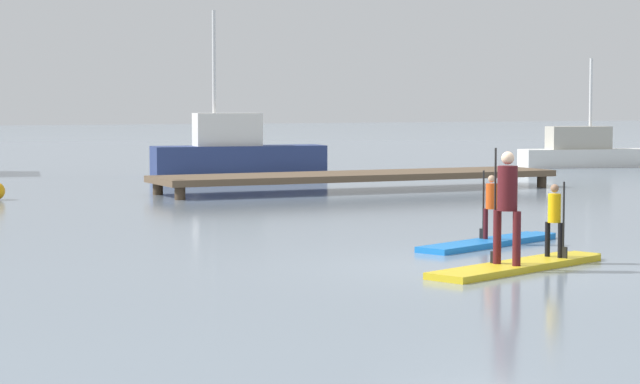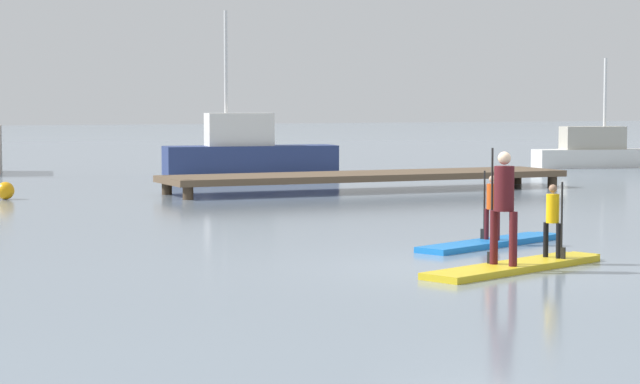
% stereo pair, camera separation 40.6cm
% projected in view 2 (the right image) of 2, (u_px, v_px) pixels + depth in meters
% --- Properties ---
extents(ground_plane, '(240.00, 240.00, 0.00)m').
position_uv_depth(ground_plane, '(469.00, 269.00, 18.71)').
color(ground_plane, gray).
extents(paddleboard_near, '(3.50, 1.89, 0.10)m').
position_uv_depth(paddleboard_near, '(492.00, 243.00, 21.72)').
color(paddleboard_near, blue).
rests_on(paddleboard_near, ground).
extents(paddler_child_solo, '(0.26, 0.38, 1.21)m').
position_uv_depth(paddler_child_solo, '(492.00, 204.00, 21.68)').
color(paddler_child_solo, '#4C1419').
rests_on(paddler_child_solo, paddleboard_near).
extents(paddleboard_far, '(3.73, 1.96, 0.10)m').
position_uv_depth(paddleboard_far, '(517.00, 266.00, 18.59)').
color(paddleboard_far, gold).
rests_on(paddleboard_far, ground).
extents(paddler_adult, '(0.39, 0.50, 1.74)m').
position_uv_depth(paddler_adult, '(504.00, 200.00, 18.27)').
color(paddler_adult, '#4C1419').
rests_on(paddler_adult, paddleboard_far).
extents(paddler_child_front, '(0.26, 0.38, 1.19)m').
position_uv_depth(paddler_child_front, '(553.00, 217.00, 19.17)').
color(paddler_child_front, black).
rests_on(paddler_child_front, paddleboard_far).
extents(fishing_boat_green_midground, '(5.21, 2.28, 4.21)m').
position_uv_depth(fishing_boat_green_midground, '(597.00, 152.00, 47.61)').
color(fishing_boat_green_midground, silver).
rests_on(fishing_boat_green_midground, ground).
extents(motor_boat_small_navy, '(6.02, 2.15, 5.60)m').
position_uv_depth(motor_boat_small_navy, '(248.00, 153.00, 42.12)').
color(motor_boat_small_navy, navy).
rests_on(motor_boat_small_navy, ground).
extents(floating_dock, '(11.82, 2.50, 0.52)m').
position_uv_depth(floating_dock, '(367.00, 176.00, 35.06)').
color(floating_dock, brown).
rests_on(floating_dock, ground).
extents(mooring_buoy_near, '(0.46, 0.46, 0.46)m').
position_uv_depth(mooring_buoy_near, '(5.00, 191.00, 31.97)').
color(mooring_buoy_near, orange).
rests_on(mooring_buoy_near, ground).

